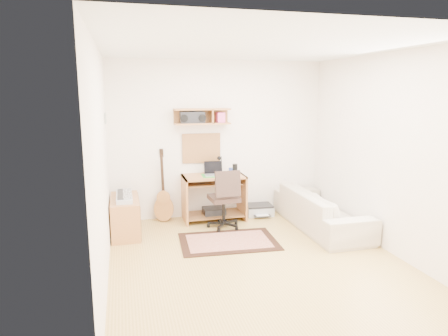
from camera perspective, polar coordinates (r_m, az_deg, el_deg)
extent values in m
cube|color=tan|center=(5.20, 4.60, -13.04)|extent=(3.60, 4.00, 0.01)
cube|color=white|center=(4.78, 5.10, 16.90)|extent=(3.60, 4.00, 0.01)
cube|color=white|center=(6.73, -0.79, 4.07)|extent=(3.60, 0.01, 2.60)
cube|color=white|center=(4.56, -17.10, 0.28)|extent=(0.01, 4.00, 2.60)
cube|color=white|center=(5.67, 22.34, 1.95)|extent=(0.01, 4.00, 2.60)
cube|color=#BA7841|center=(6.50, -3.12, 7.36)|extent=(0.90, 0.25, 0.26)
cube|color=tan|center=(6.66, -3.25, 2.85)|extent=(0.64, 0.03, 0.49)
cube|color=#4C8CBF|center=(6.00, -16.56, 6.82)|extent=(0.02, 0.20, 0.15)
cylinder|color=black|center=(6.53, 1.58, -0.21)|extent=(0.08, 0.08, 0.18)
cylinder|color=#374FA5|center=(6.67, 0.96, -0.36)|extent=(0.07, 0.07, 0.09)
cube|color=black|center=(6.46, -4.56, 7.14)|extent=(0.39, 0.18, 0.20)
cube|color=tan|center=(5.76, 0.64, -10.42)|extent=(1.41, 0.99, 0.02)
cube|color=#BA7841|center=(6.16, -13.91, -6.68)|extent=(0.40, 0.90, 0.55)
cube|color=#B2B5BA|center=(6.07, -14.05, -3.92)|extent=(0.22, 0.72, 0.06)
cylinder|color=white|center=(5.92, -14.47, -8.73)|extent=(0.27, 0.27, 0.30)
cube|color=#A5A8AA|center=(6.96, 5.02, -5.97)|extent=(0.48, 0.38, 0.17)
imported|color=#C3B39A|center=(6.41, 13.67, -4.91)|extent=(0.58, 1.98, 0.78)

